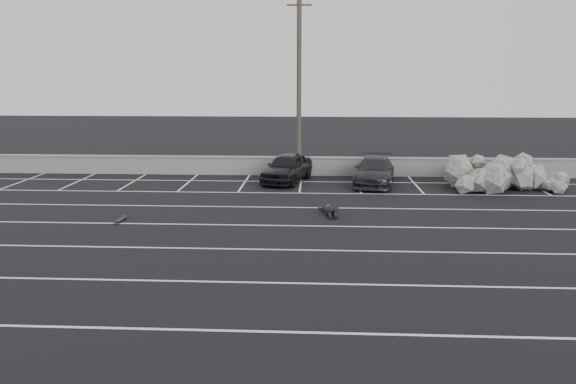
# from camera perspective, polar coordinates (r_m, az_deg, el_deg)

# --- Properties ---
(ground) EXTENTS (120.00, 120.00, 0.00)m
(ground) POSITION_cam_1_polar(r_m,az_deg,el_deg) (18.53, -2.83, -5.85)
(ground) COLOR black
(ground) RESTS_ON ground
(seawall) EXTENTS (50.00, 0.45, 1.06)m
(seawall) POSITION_cam_1_polar(r_m,az_deg,el_deg) (32.02, -0.35, 2.71)
(seawall) COLOR gray
(seawall) RESTS_ON ground
(stall_lines) EXTENTS (36.00, 20.05, 0.01)m
(stall_lines) POSITION_cam_1_polar(r_m,az_deg,el_deg) (22.76, -1.93, -2.47)
(stall_lines) COLOR silver
(stall_lines) RESTS_ON ground
(car_left) EXTENTS (2.97, 4.82, 1.53)m
(car_left) POSITION_cam_1_polar(r_m,az_deg,el_deg) (29.94, -0.08, 2.49)
(car_left) COLOR black
(car_left) RESTS_ON ground
(car_right) EXTENTS (2.69, 5.08, 1.40)m
(car_right) POSITION_cam_1_polar(r_m,az_deg,el_deg) (29.61, 8.77, 2.12)
(car_right) COLOR black
(car_right) RESTS_ON ground
(utility_pole) EXTENTS (1.32, 0.26, 9.87)m
(utility_pole) POSITION_cam_1_polar(r_m,az_deg,el_deg) (30.79, 1.13, 10.66)
(utility_pole) COLOR #4C4238
(utility_pole) RESTS_ON ground
(trash_bin) EXTENTS (0.73, 0.73, 0.85)m
(trash_bin) POSITION_cam_1_polar(r_m,az_deg,el_deg) (32.64, 18.00, 2.09)
(trash_bin) COLOR #252628
(trash_bin) RESTS_ON ground
(riprap_pile) EXTENTS (6.53, 4.41, 1.55)m
(riprap_pile) POSITION_cam_1_polar(r_m,az_deg,el_deg) (29.96, 19.91, 1.48)
(riprap_pile) COLOR #A19E97
(riprap_pile) RESTS_ON ground
(person) EXTENTS (1.39, 2.46, 0.45)m
(person) POSITION_cam_1_polar(r_m,az_deg,el_deg) (23.32, 4.23, -1.59)
(person) COLOR black
(person) RESTS_ON ground
(skateboard) EXTENTS (0.26, 0.83, 0.10)m
(skateboard) POSITION_cam_1_polar(r_m,az_deg,el_deg) (22.90, -16.68, -2.70)
(skateboard) COLOR black
(skateboard) RESTS_ON ground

